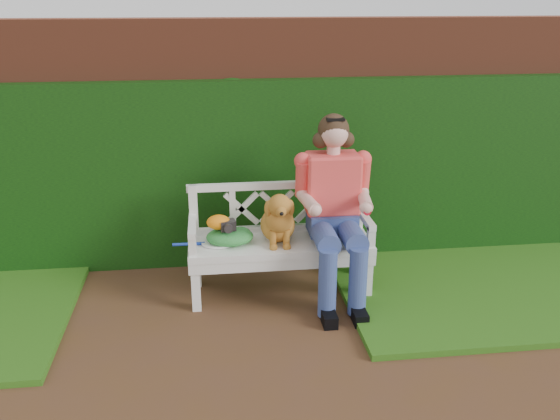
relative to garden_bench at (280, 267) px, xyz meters
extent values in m
plane|color=#51331A|center=(-0.59, -0.98, -0.24)|extent=(60.00, 60.00, 0.00)
cube|color=brown|center=(-0.59, 0.92, 0.86)|extent=(10.00, 0.30, 2.20)
cube|color=#154B0C|center=(-0.59, 0.70, 0.61)|extent=(10.00, 0.18, 1.70)
cube|color=#214C0F|center=(1.81, -0.08, -0.21)|extent=(2.60, 2.00, 0.05)
cube|color=black|center=(-0.43, -0.03, 0.41)|extent=(0.13, 0.11, 0.08)
ellipsoid|color=orange|center=(-0.50, -0.01, 0.43)|extent=(0.23, 0.20, 0.12)
camera|label=1|loc=(-0.54, -4.46, 2.17)|focal=38.00mm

